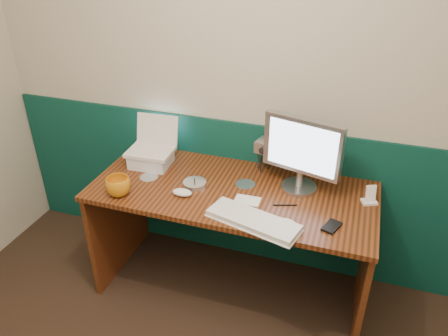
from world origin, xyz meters
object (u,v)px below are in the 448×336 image
(laptop, at_px, (149,137))
(mug, at_px, (118,186))
(desk, at_px, (232,241))
(monitor, at_px, (302,154))
(camcorder, at_px, (263,156))
(keyboard, at_px, (253,221))

(laptop, xyz_separation_m, mug, (-0.02, -0.36, -0.14))
(desk, bearing_deg, monitor, 20.22)
(desk, height_order, camcorder, camcorder)
(keyboard, height_order, mug, mug)
(monitor, distance_m, keyboard, 0.48)
(laptop, relative_size, monitor, 0.61)
(desk, relative_size, mug, 11.79)
(camcorder, bearing_deg, keyboard, -67.90)
(camcorder, bearing_deg, desk, -98.84)
(desk, height_order, monitor, monitor)
(mug, relative_size, camcorder, 0.72)
(laptop, height_order, keyboard, laptop)
(desk, xyz_separation_m, laptop, (-0.56, 0.11, 0.57))
(keyboard, distance_m, camcorder, 0.55)
(laptop, xyz_separation_m, monitor, (0.92, 0.02, 0.03))
(desk, xyz_separation_m, camcorder, (0.11, 0.27, 0.47))
(desk, xyz_separation_m, monitor, (0.35, 0.13, 0.60))
(mug, bearing_deg, camcorder, 37.01)
(mug, bearing_deg, laptop, 87.16)
(mug, bearing_deg, monitor, 22.13)
(desk, relative_size, laptop, 5.92)
(mug, xyz_separation_m, camcorder, (0.69, 0.52, 0.04))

